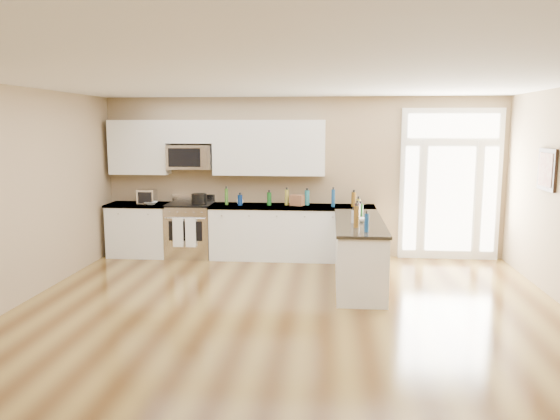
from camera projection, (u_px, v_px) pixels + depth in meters
name	position (u px, v px, depth m)	size (l,w,h in m)	color
ground	(282.00, 340.00, 5.90)	(8.00, 8.00, 0.00)	#543617
room_shell	(282.00, 183.00, 5.65)	(8.00, 8.00, 8.00)	#9C8563
back_cabinet_left	(140.00, 231.00, 9.73)	(1.10, 0.66, 0.94)	white
back_cabinet_right	(292.00, 234.00, 9.48)	(2.85, 0.66, 0.94)	white
peninsula_cabinet	(359.00, 255.00, 7.96)	(0.69, 2.32, 0.94)	white
upper_cabinet_left	(139.00, 147.00, 9.65)	(1.04, 0.33, 0.95)	white
upper_cabinet_right	(269.00, 148.00, 9.44)	(1.94, 0.33, 0.95)	white
upper_cabinet_short	(190.00, 132.00, 9.52)	(0.82, 0.33, 0.40)	white
microwave	(190.00, 157.00, 9.55)	(0.78, 0.41, 0.42)	silver
entry_door	(450.00, 185.00, 9.37)	(1.70, 0.10, 2.60)	white
wall_art_near	(547.00, 170.00, 7.50)	(0.05, 0.58, 0.58)	black
kitchen_range	(190.00, 230.00, 9.64)	(0.78, 0.69, 1.08)	silver
stockpot	(199.00, 199.00, 9.47)	(0.26, 0.26, 0.20)	black
toaster_oven	(147.00, 197.00, 9.56)	(0.30, 0.24, 0.26)	silver
cardboard_box	(297.00, 200.00, 9.40)	(0.22, 0.16, 0.18)	brown
bowl_left	(151.00, 203.00, 9.50)	(0.22, 0.22, 0.05)	white
bowl_peninsula	(360.00, 220.00, 7.79)	(0.18, 0.18, 0.06)	white
cup_counter	(240.00, 202.00, 9.52)	(0.11, 0.11, 0.09)	white
counter_bottles	(318.00, 204.00, 8.73)	(2.33, 2.44, 0.30)	#19591E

